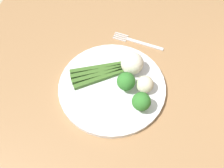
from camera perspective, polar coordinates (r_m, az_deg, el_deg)
name	(u,v)px	position (r m, az deg, el deg)	size (l,w,h in m)	color
ground_plane	(105,165)	(1.34, -1.61, -19.02)	(6.00, 6.00, 0.02)	#B7A88E
dining_table	(100,116)	(0.74, -2.80, -7.64)	(1.26, 0.88, 0.73)	#9E754C
plate	(112,86)	(0.66, 0.00, -0.58)	(0.30, 0.30, 0.01)	white
asparagus_bundle	(99,73)	(0.66, -3.26, 2.60)	(0.12, 0.16, 0.01)	#3D6626
broccoli_right	(126,81)	(0.62, 3.41, 0.61)	(0.05, 0.05, 0.06)	#609E3D
broccoli_front	(141,102)	(0.59, 7.07, -4.25)	(0.05, 0.05, 0.06)	#609E3D
cauliflower_outer_edge	(132,63)	(0.65, 4.88, 5.01)	(0.06, 0.06, 0.06)	white
cauliflower_near_center	(145,84)	(0.63, 7.92, -0.07)	(0.05, 0.05, 0.05)	beige
fork	(137,42)	(0.77, 6.09, 10.06)	(0.05, 0.17, 0.00)	silver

